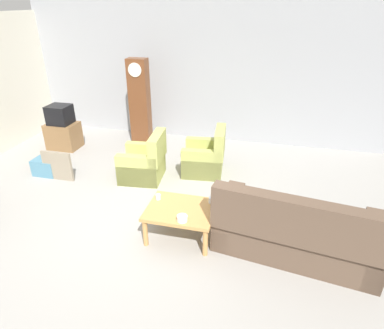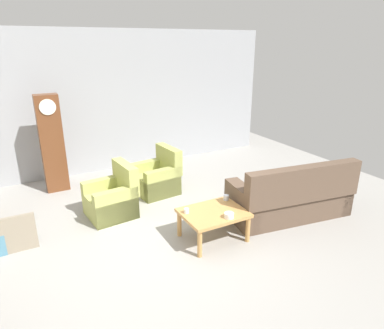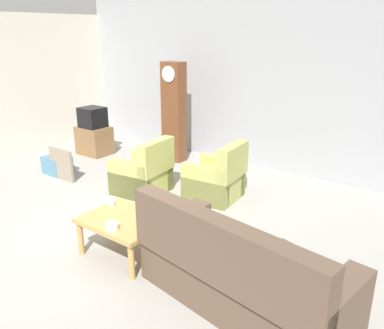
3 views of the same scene
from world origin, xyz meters
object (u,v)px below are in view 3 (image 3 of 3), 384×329
cup_blue_rimmed (164,216)px  armchair_olive_far (217,180)px  armchair_olive_near (143,175)px  tv_crt (92,117)px  framed_picture_leaning (61,164)px  bowl_white_stacked (112,226)px  tv_stand_cabinet (94,140)px  storage_box_blue (57,165)px  coffee_table_wood (125,223)px  cup_white_porcelain (111,203)px  grandfather_clock (174,112)px  couch_floral (239,275)px

cup_blue_rimmed → armchair_olive_far: bearing=104.3°
armchair_olive_near → tv_crt: size_ratio=1.92×
framed_picture_leaning → tv_crt: bearing=119.0°
tv_crt → bowl_white_stacked: (3.59, -2.73, -0.29)m
cup_blue_rimmed → bowl_white_stacked: cup_blue_rimmed is taller
tv_stand_cabinet → storage_box_blue: tv_stand_cabinet is taller
coffee_table_wood → cup_blue_rimmed: cup_blue_rimmed is taller
bowl_white_stacked → cup_white_porcelain: bearing=138.5°
armchair_olive_far → cup_blue_rimmed: bearing=-75.7°
cup_blue_rimmed → bowl_white_stacked: (-0.30, -0.52, -0.00)m
grandfather_clock → framed_picture_leaning: 2.37m
couch_floral → storage_box_blue: (-4.65, 1.25, -0.19)m
armchair_olive_near → grandfather_clock: (-0.70, 1.65, 0.69)m
couch_floral → storage_box_blue: bearing=164.9°
storage_box_blue → bowl_white_stacked: size_ratio=3.30×
bowl_white_stacked → framed_picture_leaning: bearing=154.6°
armchair_olive_far → grandfather_clock: bearing=147.8°
armchair_olive_far → storage_box_blue: 3.13m
framed_picture_leaning → cup_blue_rimmed: (3.12, -0.82, 0.23)m
cup_blue_rimmed → bowl_white_stacked: 0.60m
storage_box_blue → coffee_table_wood: bearing=-21.6°
armchair_olive_near → framed_picture_leaning: 1.64m
tv_stand_cabinet → coffee_table_wood: bearing=-35.1°
tv_crt → armchair_olive_far: bearing=-7.0°
couch_floral → bowl_white_stacked: bearing=-170.6°
framed_picture_leaning → cup_blue_rimmed: 3.23m
couch_floral → tv_stand_cabinet: bearing=153.8°
tv_stand_cabinet → cup_white_porcelain: (3.11, -2.30, 0.21)m
tv_stand_cabinet → bowl_white_stacked: bearing=-37.2°
couch_floral → armchair_olive_near: bearing=150.4°
couch_floral → bowl_white_stacked: 1.50m
couch_floral → armchair_olive_near: size_ratio=2.40×
framed_picture_leaning → couch_floral: bearing=-14.4°
tv_stand_cabinet → cup_blue_rimmed: tv_stand_cabinet is taller
tv_stand_cabinet → cup_blue_rimmed: 4.47m
cup_blue_rimmed → framed_picture_leaning: bearing=165.3°
bowl_white_stacked → armchair_olive_far: bearing=94.0°
armchair_olive_far → grandfather_clock: grandfather_clock is taller
armchair_olive_far → storage_box_blue: (-3.02, -0.81, -0.15)m
coffee_table_wood → armchair_olive_near: bearing=127.2°
tv_stand_cabinet → storage_box_blue: bearing=-71.7°
tv_crt → cup_white_porcelain: size_ratio=6.28×
tv_stand_cabinet → tv_crt: tv_crt is taller
armchair_olive_near → framed_picture_leaning: (-1.58, -0.44, -0.02)m
armchair_olive_near → armchair_olive_far: (1.08, 0.52, 0.00)m
couch_floral → coffee_table_wood: (-1.57, 0.03, 0.05)m
tv_crt → storage_box_blue: size_ratio=1.02×
cup_white_porcelain → bowl_white_stacked: bowl_white_stacked is taller
couch_floral → cup_white_porcelain: (-1.95, 0.18, 0.15)m
grandfather_clock → tv_crt: grandfather_clock is taller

